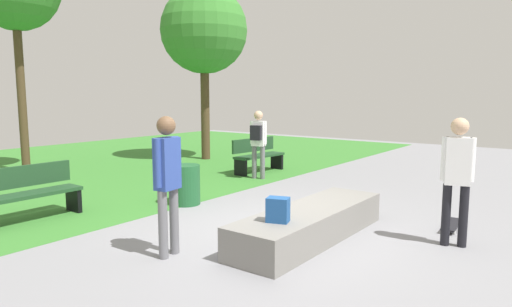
# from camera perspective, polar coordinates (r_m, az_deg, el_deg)

# --- Properties ---
(ground_plane) EXTENTS (28.00, 28.00, 0.00)m
(ground_plane) POSITION_cam_1_polar(r_m,az_deg,el_deg) (7.05, 2.01, -9.75)
(ground_plane) COLOR gray
(grass_lawn) EXTENTS (26.60, 11.82, 0.01)m
(grass_lawn) POSITION_cam_1_polar(r_m,az_deg,el_deg) (13.32, -27.84, -2.37)
(grass_lawn) COLOR #387A2D
(grass_lawn) RESTS_ON ground_plane
(concrete_ledge) EXTENTS (3.06, 0.86, 0.46)m
(concrete_ledge) POSITION_cam_1_polar(r_m,az_deg,el_deg) (6.68, 6.88, -8.75)
(concrete_ledge) COLOR gray
(concrete_ledge) RESTS_ON ground_plane
(backpack_on_ledge) EXTENTS (0.28, 0.33, 0.32)m
(backpack_on_ledge) POSITION_cam_1_polar(r_m,az_deg,el_deg) (5.85, 2.79, -7.11)
(backpack_on_ledge) COLOR #1E4C8C
(backpack_on_ledge) RESTS_ON concrete_ledge
(skater_performing_trick) EXTENTS (0.29, 0.41, 1.78)m
(skater_performing_trick) POSITION_cam_1_polar(r_m,az_deg,el_deg) (6.72, 24.10, -2.07)
(skater_performing_trick) COLOR black
(skater_performing_trick) RESTS_ON ground_plane
(skater_watching) EXTENTS (0.43, 0.24, 1.82)m
(skater_watching) POSITION_cam_1_polar(r_m,az_deg,el_deg) (5.86, -11.14, -2.60)
(skater_watching) COLOR slate
(skater_watching) RESTS_ON ground_plane
(skateboard_by_ledge) EXTENTS (0.81, 0.24, 0.08)m
(skateboard_by_ledge) POSITION_cam_1_polar(r_m,az_deg,el_deg) (7.78, 23.56, -8.24)
(skateboard_by_ledge) COLOR black
(skateboard_by_ledge) RESTS_ON ground_plane
(park_bench_far_left) EXTENTS (1.60, 0.48, 0.91)m
(park_bench_far_left) POSITION_cam_1_polar(r_m,az_deg,el_deg) (8.41, -26.71, -4.34)
(park_bench_far_left) COLOR #1E4223
(park_bench_far_left) RESTS_ON ground_plane
(park_bench_center_lawn) EXTENTS (1.63, 0.61, 0.91)m
(park_bench_center_lawn) POSITION_cam_1_polar(r_m,az_deg,el_deg) (12.13, 0.20, -0.11)
(park_bench_center_lawn) COLOR #1E4223
(park_bench_center_lawn) RESTS_ON ground_plane
(tree_tall_oak) EXTENTS (2.72, 2.72, 5.45)m
(tree_tall_oak) POSITION_cam_1_polar(r_m,az_deg,el_deg) (14.70, -6.59, 15.15)
(tree_tall_oak) COLOR #4C3823
(tree_tall_oak) RESTS_ON grass_lawn
(trash_bin) EXTENTS (0.55, 0.55, 0.76)m
(trash_bin) POSITION_cam_1_polar(r_m,az_deg,el_deg) (8.70, -8.88, -3.92)
(trash_bin) COLOR #1E592D
(trash_bin) RESTS_ON ground_plane
(pedestrian_with_backpack) EXTENTS (0.40, 0.42, 1.69)m
(pedestrian_with_backpack) POSITION_cam_1_polar(r_m,az_deg,el_deg) (11.08, 0.26, 1.93)
(pedestrian_with_backpack) COLOR slate
(pedestrian_with_backpack) RESTS_ON ground_plane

